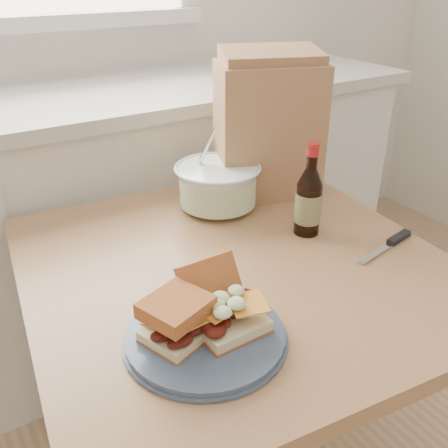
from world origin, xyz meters
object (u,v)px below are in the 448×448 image
dining_table (236,302)px  paper_bag (268,131)px  plate (205,336)px  beer_bottle (309,200)px  coleslaw_bowl (218,187)px

dining_table → paper_bag: paper_bag is taller
plate → paper_bag: paper_bag is taller
dining_table → beer_bottle: bearing=12.1°
dining_table → paper_bag: bearing=50.4°
dining_table → coleslaw_bowl: coleslaw_bowl is taller
beer_bottle → paper_bag: 0.27m
beer_bottle → coleslaw_bowl: bearing=106.2°
dining_table → plate: plate is taller
coleslaw_bowl → paper_bag: 0.21m
plate → coleslaw_bowl: size_ratio=1.23×
coleslaw_bowl → beer_bottle: (0.11, -0.23, 0.03)m
plate → beer_bottle: 0.45m
plate → beer_bottle: beer_bottle is taller
dining_table → beer_bottle: size_ratio=4.29×
beer_bottle → paper_bag: size_ratio=0.64×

